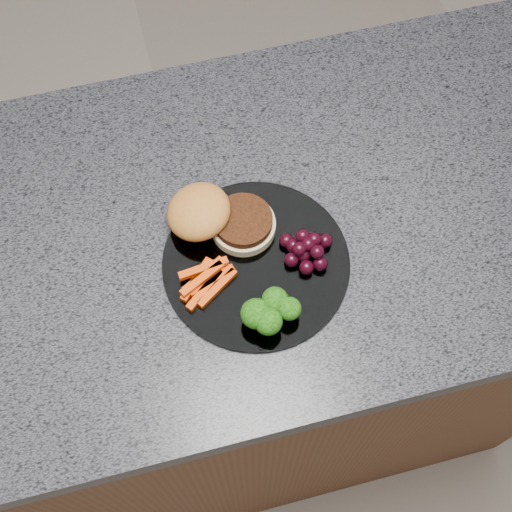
{
  "coord_description": "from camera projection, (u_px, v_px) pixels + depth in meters",
  "views": [
    {
      "loc": [
        -0.05,
        -0.47,
        1.8
      ],
      "look_at": [
        0.05,
        -0.07,
        0.93
      ],
      "focal_mm": 50.0,
      "sensor_mm": 36.0,
      "label": 1
    }
  ],
  "objects": [
    {
      "name": "countertop",
      "position": [
        212.0,
        235.0,
        1.03
      ],
      "size": [
        1.2,
        0.6,
        0.04
      ],
      "primitive_type": "cube",
      "color": "#43444C",
      "rests_on": "island_cabinet"
    },
    {
      "name": "burger",
      "position": [
        215.0,
        218.0,
        0.99
      ],
      "size": [
        0.17,
        0.14,
        0.05
      ],
      "rotation": [
        0.0,
        0.0,
        -0.35
      ],
      "color": "beige",
      "rests_on": "plate"
    },
    {
      "name": "plate",
      "position": [
        256.0,
        263.0,
        0.99
      ],
      "size": [
        0.26,
        0.26,
        0.01
      ],
      "primitive_type": "cylinder",
      "color": "white",
      "rests_on": "countertop"
    },
    {
      "name": "grape_bunch",
      "position": [
        307.0,
        249.0,
        0.97
      ],
      "size": [
        0.07,
        0.07,
        0.04
      ],
      "rotation": [
        0.0,
        0.0,
        -0.18
      ],
      "color": "black",
      "rests_on": "plate"
    },
    {
      "name": "carrot_sticks",
      "position": [
        206.0,
        280.0,
        0.96
      ],
      "size": [
        0.08,
        0.07,
        0.02
      ],
      "rotation": [
        0.0,
        0.0,
        0.2
      ],
      "color": "#DC3F03",
      "rests_on": "plate"
    },
    {
      "name": "island_cabinet",
      "position": [
        224.0,
        337.0,
        1.44
      ],
      "size": [
        1.2,
        0.6,
        0.86
      ],
      "primitive_type": "cube",
      "color": "brown",
      "rests_on": "ground"
    },
    {
      "name": "broccoli",
      "position": [
        269.0,
        312.0,
        0.92
      ],
      "size": [
        0.08,
        0.06,
        0.05
      ],
      "rotation": [
        0.0,
        0.0,
        0.22
      ],
      "color": "#5C9536",
      "rests_on": "plate"
    }
  ]
}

